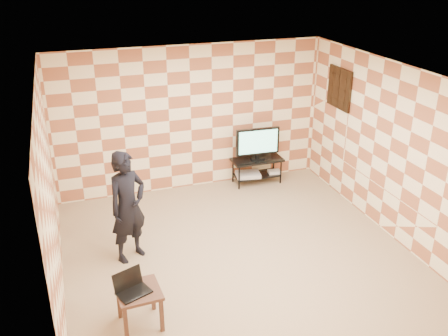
{
  "coord_description": "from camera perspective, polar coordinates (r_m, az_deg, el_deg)",
  "views": [
    {
      "loc": [
        -2.21,
        -5.97,
        4.18
      ],
      "look_at": [
        0.0,
        0.6,
        1.15
      ],
      "focal_mm": 40.0,
      "sensor_mm": 36.0,
      "label": 1
    }
  ],
  "objects": [
    {
      "name": "wall_front",
      "position": [
        4.99,
        11.64,
        -11.48
      ],
      "size": [
        5.0,
        0.02,
        2.7
      ],
      "primitive_type": "cube",
      "color": "#FFEEBD",
      "rests_on": "ground"
    },
    {
      "name": "wall_right",
      "position": [
        8.11,
        18.41,
        1.94
      ],
      "size": [
        0.02,
        5.0,
        2.7
      ],
      "primitive_type": "cube",
      "color": "#FFEEBD",
      "rests_on": "ground"
    },
    {
      "name": "wall_art",
      "position": [
        9.13,
        13.06,
        8.87
      ],
      "size": [
        0.04,
        0.72,
        0.72
      ],
      "color": "black",
      "rests_on": "wall_right"
    },
    {
      "name": "floor",
      "position": [
        7.62,
        1.46,
        -9.69
      ],
      "size": [
        5.0,
        5.0,
        0.0
      ],
      "primitive_type": "plane",
      "color": "tan",
      "rests_on": "ground"
    },
    {
      "name": "side_table",
      "position": [
        6.2,
        -9.7,
        -14.25
      ],
      "size": [
        0.53,
        0.53,
        0.5
      ],
      "color": "#3C231B",
      "rests_on": "floor"
    },
    {
      "name": "ceiling",
      "position": [
        6.54,
        1.7,
        10.51
      ],
      "size": [
        5.0,
        5.0,
        0.02
      ],
      "primitive_type": "cube",
      "color": "white",
      "rests_on": "wall_back"
    },
    {
      "name": "tv_stand",
      "position": [
        9.67,
        3.79,
        0.31
      ],
      "size": [
        0.98,
        0.44,
        0.5
      ],
      "color": "black",
      "rests_on": "floor"
    },
    {
      "name": "game_console",
      "position": [
        9.82,
        5.76,
        -0.43
      ],
      "size": [
        0.26,
        0.21,
        0.05
      ],
      "primitive_type": "cube",
      "rotation": [
        0.0,
        0.0,
        -0.14
      ],
      "color": "silver",
      "rests_on": "tv_stand"
    },
    {
      "name": "wall_left",
      "position": [
        6.61,
        -19.26,
        -3.15
      ],
      "size": [
        0.02,
        5.0,
        2.7
      ],
      "primitive_type": "cube",
      "color": "#FFEEBD",
      "rests_on": "ground"
    },
    {
      "name": "wall_back",
      "position": [
        9.2,
        -3.79,
        5.64
      ],
      "size": [
        5.0,
        0.02,
        2.7
      ],
      "primitive_type": "cube",
      "color": "#FFEEBD",
      "rests_on": "ground"
    },
    {
      "name": "laptop",
      "position": [
        6.11,
        -10.52,
        -13.3
      ],
      "size": [
        0.45,
        0.41,
        0.25
      ],
      "color": "black",
      "rests_on": "side_table"
    },
    {
      "name": "tv",
      "position": [
        9.48,
        3.87,
        2.95
      ],
      "size": [
        0.85,
        0.17,
        0.62
      ],
      "color": "black",
      "rests_on": "tv_stand"
    },
    {
      "name": "dvd_player",
      "position": [
        9.64,
        2.76,
        -0.74
      ],
      "size": [
        0.5,
        0.4,
        0.08
      ],
      "primitive_type": "cube",
      "rotation": [
        0.0,
        0.0,
        -0.16
      ],
      "color": "silver",
      "rests_on": "tv_stand"
    },
    {
      "name": "person",
      "position": [
        7.24,
        -10.93,
        -4.36
      ],
      "size": [
        0.73,
        0.65,
        1.67
      ],
      "primitive_type": "imported",
      "rotation": [
        0.0,
        0.0,
        0.52
      ],
      "color": "black",
      "rests_on": "floor"
    }
  ]
}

